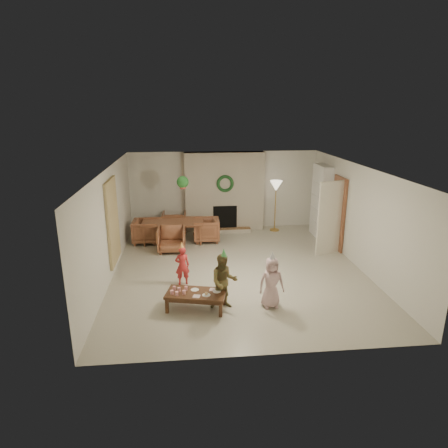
{
  "coord_description": "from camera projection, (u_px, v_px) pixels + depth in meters",
  "views": [
    {
      "loc": [
        -1.21,
        -8.81,
        3.85
      ],
      "look_at": [
        -0.3,
        0.4,
        1.05
      ],
      "focal_mm": 31.21,
      "sensor_mm": 36.0,
      "label": 1
    }
  ],
  "objects": [
    {
      "name": "wall_back",
      "position": [
        224.0,
        190.0,
        12.59
      ],
      "size": [
        7.0,
        0.0,
        7.0
      ],
      "primitive_type": "plane",
      "rotation": [
        1.57,
        0.0,
        0.0
      ],
      "color": "silver",
      "rests_on": "floor"
    },
    {
      "name": "hanging_plant_pot",
      "position": [
        183.0,
        186.0,
        10.41
      ],
      "size": [
        0.16,
        0.16,
        0.12
      ],
      "primitive_type": "cylinder",
      "color": "#AC4137",
      "rests_on": "hanging_plant_cord"
    },
    {
      "name": "plate_c",
      "position": [
        217.0,
        291.0,
        7.66
      ],
      "size": [
        0.19,
        0.19,
        0.01
      ],
      "primitive_type": "cylinder",
      "rotation": [
        0.0,
        0.0,
        -0.23
      ],
      "color": "white",
      "rests_on": "coffee_table_top"
    },
    {
      "name": "dining_chair_right",
      "position": [
        206.0,
        230.0,
        11.53
      ],
      "size": [
        0.78,
        0.76,
        0.69
      ],
      "primitive_type": "imported",
      "rotation": [
        0.0,
        0.0,
        -1.6
      ],
      "color": "brown",
      "rests_on": "floor"
    },
    {
      "name": "bookshelf_shelf_a",
      "position": [
        319.0,
        222.0,
        11.95
      ],
      "size": [
        0.3,
        0.92,
        0.03
      ],
      "primitive_type": "cube",
      "color": "white",
      "rests_on": "bookshelf_carcass"
    },
    {
      "name": "cup_c",
      "position": [
        177.0,
        294.0,
        7.49
      ],
      "size": [
        0.07,
        0.07,
        0.08
      ],
      "primitive_type": "cylinder",
      "rotation": [
        0.0,
        0.0,
        -0.23
      ],
      "color": "white",
      "rests_on": "coffee_table_top"
    },
    {
      "name": "bookshelf_shelf_b",
      "position": [
        320.0,
        209.0,
        11.83
      ],
      "size": [
        0.3,
        0.92,
        0.03
      ],
      "primitive_type": "cube",
      "color": "white",
      "rests_on": "bookshelf_carcass"
    },
    {
      "name": "bookshelf_shelf_c",
      "position": [
        321.0,
        197.0,
        11.72
      ],
      "size": [
        0.3,
        0.92,
        0.03
      ],
      "primitive_type": "cube",
      "color": "white",
      "rests_on": "bookshelf_carcass"
    },
    {
      "name": "floor_lamp_base",
      "position": [
        274.0,
        230.0,
        12.62
      ],
      "size": [
        0.3,
        0.3,
        0.03
      ],
      "primitive_type": "cylinder",
      "color": "gold",
      "rests_on": "floor"
    },
    {
      "name": "dining_chair_near",
      "position": [
        171.0,
        239.0,
        10.71
      ],
      "size": [
        0.76,
        0.78,
        0.69
      ],
      "primitive_type": "imported",
      "rotation": [
        0.0,
        0.0,
        -0.03
      ],
      "color": "brown",
      "rests_on": "floor"
    },
    {
      "name": "hanging_plant_cord",
      "position": [
        182.0,
        173.0,
        10.3
      ],
      "size": [
        0.01,
        0.01,
        0.7
      ],
      "primitive_type": "cylinder",
      "color": "tan",
      "rests_on": "ceiling"
    },
    {
      "name": "cup_d",
      "position": [
        179.0,
        289.0,
        7.66
      ],
      "size": [
        0.07,
        0.07,
        0.08
      ],
      "primitive_type": "cylinder",
      "rotation": [
        0.0,
        0.0,
        -0.23
      ],
      "color": "white",
      "rests_on": "coffee_table_top"
    },
    {
      "name": "party_hat_red",
      "position": [
        182.0,
        245.0,
        8.54
      ],
      "size": [
        0.14,
        0.14,
        0.17
      ],
      "primitive_type": "cone",
      "rotation": [
        0.0,
        0.0,
        -0.2
      ],
      "color": "#D4D246",
      "rests_on": "child_red"
    },
    {
      "name": "plate_b",
      "position": [
        206.0,
        295.0,
        7.51
      ],
      "size": [
        0.19,
        0.19,
        0.01
      ],
      "primitive_type": "cylinder",
      "rotation": [
        0.0,
        0.0,
        -0.23
      ],
      "color": "white",
      "rests_on": "coffee_table_top"
    },
    {
      "name": "ceiling",
      "position": [
        239.0,
        168.0,
        8.9
      ],
      "size": [
        7.0,
        7.0,
        0.0
      ],
      "primitive_type": "plane",
      "rotation": [
        3.14,
        0.0,
        0.0
      ],
      "color": "white",
      "rests_on": "wall_back"
    },
    {
      "name": "wall_right",
      "position": [
        359.0,
        217.0,
        9.54
      ],
      "size": [
        0.0,
        7.0,
        7.0
      ],
      "primitive_type": "plane",
      "rotation": [
        1.57,
        0.0,
        -1.57
      ],
      "color": "silver",
      "rests_on": "floor"
    },
    {
      "name": "floor_lamp_shade",
      "position": [
        276.0,
        186.0,
        12.21
      ],
      "size": [
        0.39,
        0.39,
        0.33
      ],
      "primitive_type": "cone",
      "rotation": [
        3.14,
        0.0,
        0.0
      ],
      "color": "beige",
      "rests_on": "floor_lamp_post"
    },
    {
      "name": "cup_e",
      "position": [
        184.0,
        292.0,
        7.54
      ],
      "size": [
        0.07,
        0.07,
        0.08
      ],
      "primitive_type": "cylinder",
      "rotation": [
        0.0,
        0.0,
        -0.23
      ],
      "color": "white",
      "rests_on": "coffee_table_top"
    },
    {
      "name": "napkin_left",
      "position": [
        196.0,
        296.0,
        7.47
      ],
      "size": [
        0.16,
        0.16,
        0.01
      ],
      "primitive_type": "cube",
      "rotation": [
        0.0,
        0.0,
        -0.23
      ],
      "color": "#D79EA7",
      "rests_on": "coffee_table_top"
    },
    {
      "name": "bookshelf_shelf_d",
      "position": [
        322.0,
        183.0,
        11.6
      ],
      "size": [
        0.3,
        0.92,
        0.03
      ],
      "primitive_type": "cube",
      "color": "white",
      "rests_on": "bookshelf_carcass"
    },
    {
      "name": "party_hat_plaid",
      "position": [
        224.0,
        253.0,
        7.45
      ],
      "size": [
        0.17,
        0.17,
        0.18
      ],
      "primitive_type": "cone",
      "rotation": [
        0.0,
        0.0,
        -0.32
      ],
      "color": "#4FB959",
      "rests_on": "child_plaid"
    },
    {
      "name": "books_row_lower",
      "position": [
        320.0,
        219.0,
        11.76
      ],
      "size": [
        0.2,
        0.4,
        0.24
      ],
      "primitive_type": "cube",
      "color": "#B02C20",
      "rests_on": "bookshelf_shelf_a"
    },
    {
      "name": "fireplace_mass",
      "position": [
        224.0,
        192.0,
        12.4
      ],
      "size": [
        2.5,
        0.4,
        2.5
      ],
      "primitive_type": "cube",
      "color": "maroon",
      "rests_on": "floor"
    },
    {
      "name": "napkin_right",
      "position": [
        213.0,
        290.0,
        7.74
      ],
      "size": [
        0.16,
        0.16,
        0.01
      ],
      "primitive_type": "cube",
      "rotation": [
        0.0,
        0.0,
        -0.23
      ],
      "color": "#D79EA7",
      "rests_on": "coffee_table_top"
    },
    {
      "name": "cup_f",
      "position": [
        186.0,
        288.0,
        7.71
      ],
      "size": [
        0.07,
        0.07,
        0.08
      ],
      "primitive_type": "cylinder",
      "rotation": [
        0.0,
        0.0,
        -0.23
      ],
      "color": "white",
      "rests_on": "coffee_table_top"
    },
    {
      "name": "coffee_leg_br",
      "position": [
        224.0,
        298.0,
        7.84
      ],
      "size": [
        0.07,
        0.07,
        0.3
      ],
      "primitive_type": "cube",
      "rotation": [
        0.0,
        0.0,
        -0.23
      ],
      "color": "#4A2C18",
      "rests_on": "floor"
    },
    {
      "name": "cup_b",
      "position": [
        174.0,
        288.0,
        7.71
      ],
      "size": [
        0.07,
        0.07,
        0.08
      ],
      "primitive_type": "cylinder",
      "rotation": [
        0.0,
        0.0,
        -0.23
      ],
      "color": "white",
      "rests_on": "coffee_table_top"
    },
    {
      "name": "books_row_upper",
      "position": [
        322.0,
        193.0,
        11.58
      ],
      "size": [
        0.2,
        0.36,
        0.22
      ],
      "primitive_type": "cube",
      "color": "gold",
      "rests_on": "bookshelf_shelf_c"
    },
    {
      "name": "bookshelf_carcass",
      "position": [
        321.0,
        201.0,
        11.76
      ],
      "size": [
        0.3,
        1.0,
        2.2
      ],
      "primitive_type": "cube",
      "color": "white",
      "rests_on": "floor"
    },
    {
      "name": "party_hat_pink",
      "position": [
        272.0,
        256.0,
        7.52
      ],
      "size": [
        0.15,
        0.15,
        0.19
      ],
      "primitive_type": "cone",
      "rotation": [
        0.0,
        0.0,
        -0.1
      ],
      "color": "#B9B8C0",
      "rests_on": "child_pink"
    },
    {
      "name": "door_frame",
      "position": [
        338.0,
        213.0,
        10.75
      ],
      "size": [
        0.05,
        0.86,
        2.04
      ],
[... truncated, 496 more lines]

